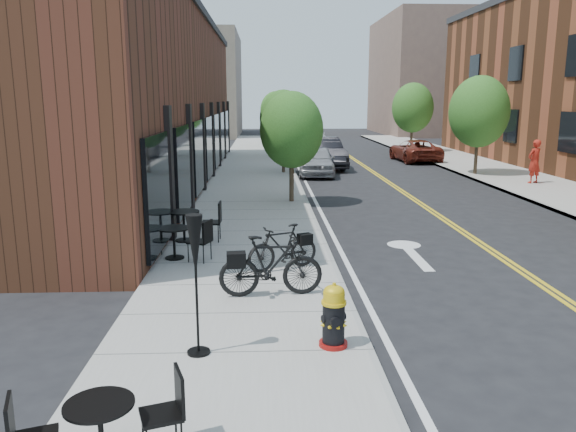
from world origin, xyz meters
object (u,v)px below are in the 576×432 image
object	(u,v)px
bicycle_left	(283,247)
patio_umbrella	(195,255)
parked_car_c	(315,146)
bicycle_right	(271,266)
bistro_set_b	(174,238)
bistro_set_c	(184,221)
parked_car_far	(415,151)
bistro_set_a	(100,424)
fire_hydrant	(334,316)
parked_car_b	(323,153)
pedestrian	(534,161)
parked_car_a	(317,161)

from	to	relation	value
bicycle_left	patio_umbrella	world-z (taller)	patio_umbrella
patio_umbrella	parked_car_c	size ratio (longest dim) A/B	0.38
bicycle_right	bistro_set_b	world-z (taller)	bicycle_right
bistro_set_c	parked_car_far	xyz separation A→B (m)	(11.00, 19.10, 0.02)
bistro_set_b	bicycle_right	bearing A→B (deg)	-28.97
bicycle_right	bistro_set_a	distance (m)	5.08
fire_hydrant	parked_car_b	world-z (taller)	parked_car_b
bistro_set_b	parked_car_far	distance (m)	23.44
parked_car_b	pedestrian	xyz separation A→B (m)	(8.34, -6.61, 0.22)
parked_car_a	parked_car_c	size ratio (longest dim) A/B	0.79
fire_hydrant	bistro_set_b	size ratio (longest dim) A/B	0.55
bistro_set_a	bistro_set_b	distance (m)	7.33
fire_hydrant	parked_car_far	size ratio (longest dim) A/B	0.21
bicycle_left	bicycle_right	size ratio (longest dim) A/B	0.85
parked_car_c	bicycle_right	bearing A→B (deg)	-97.56
parked_car_c	pedestrian	bearing A→B (deg)	-54.82
bistro_set_c	pedestrian	bearing A→B (deg)	36.59
bicycle_right	bistro_set_a	bearing A→B (deg)	155.13
fire_hydrant	parked_car_a	world-z (taller)	parked_car_a
bicycle_right	parked_car_b	xyz separation A→B (m)	(3.05, 20.16, 0.13)
bistro_set_b	parked_car_c	world-z (taller)	parked_car_c
patio_umbrella	parked_car_b	size ratio (longest dim) A/B	0.40
patio_umbrella	parked_car_c	distance (m)	27.76
bistro_set_b	patio_umbrella	size ratio (longest dim) A/B	0.87
bistro_set_a	parked_car_c	size ratio (longest dim) A/B	0.31
bistro_set_c	parked_car_b	bearing A→B (deg)	73.80
parked_car_a	parked_car_far	distance (m)	8.72
patio_umbrella	parked_car_a	xyz separation A→B (m)	(3.52, 19.66, -0.85)
bicycle_right	bistro_set_a	world-z (taller)	bicycle_right
parked_car_b	parked_car_c	bearing A→B (deg)	84.23
bistro_set_b	patio_umbrella	distance (m)	5.09
patio_umbrella	fire_hydrant	bearing A→B (deg)	4.75
fire_hydrant	patio_umbrella	distance (m)	2.18
parked_car_a	parked_car_far	xyz separation A→B (m)	(6.39, 5.92, -0.07)
fire_hydrant	bicycle_left	distance (m)	3.82
bistro_set_b	parked_car_c	bearing A→B (deg)	97.91
bicycle_left	bistro_set_c	world-z (taller)	bistro_set_c
parked_car_c	parked_car_far	distance (m)	6.09
bicycle_right	parked_car_c	xyz separation A→B (m)	(3.05, 25.11, 0.08)
bistro_set_b	pedestrian	world-z (taller)	pedestrian
bistro_set_c	parked_car_c	size ratio (longest dim) A/B	0.35
bicycle_left	parked_car_b	xyz separation A→B (m)	(2.79, 18.56, 0.22)
pedestrian	fire_hydrant	bearing A→B (deg)	31.51
bicycle_right	parked_car_a	bearing A→B (deg)	-13.05
bicycle_right	bistro_set_c	world-z (taller)	bicycle_right
bicycle_right	parked_car_b	bearing A→B (deg)	-13.58
bistro_set_c	parked_car_a	world-z (taller)	parked_car_a
fire_hydrant	bistro_set_a	size ratio (longest dim) A/B	0.60
parked_car_b	parked_car_far	world-z (taller)	parked_car_b
bicycle_left	patio_umbrella	distance (m)	4.26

